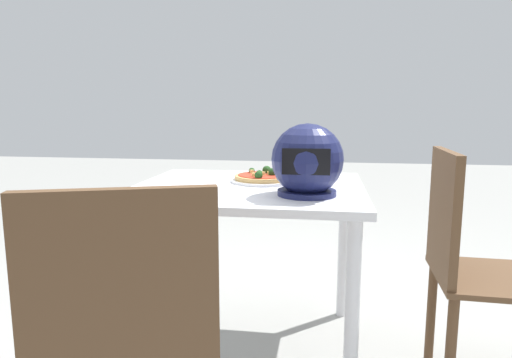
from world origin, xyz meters
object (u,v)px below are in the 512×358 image
(motorcycle_helmet, at_px, (307,161))
(chair_side, at_px, (468,259))
(pizza, at_px, (263,176))
(dining_table, at_px, (248,207))
(chair_far, at_px, (129,357))

(motorcycle_helmet, distance_m, chair_side, 0.68)
(pizza, xyz_separation_m, motorcycle_helmet, (-0.20, 0.28, 0.10))
(dining_table, xyz_separation_m, motorcycle_helmet, (-0.25, 0.18, 0.22))
(pizza, bearing_deg, chair_side, 161.02)
(motorcycle_helmet, xyz_separation_m, chair_side, (-0.59, -0.01, -0.35))
(chair_far, bearing_deg, pizza, -98.19)
(motorcycle_helmet, bearing_deg, dining_table, -35.54)
(motorcycle_helmet, relative_size, chair_far, 0.30)
(chair_side, distance_m, chair_far, 1.23)
(dining_table, height_order, chair_far, chair_far)
(dining_table, xyz_separation_m, chair_side, (-0.84, 0.17, -0.13))
(pizza, bearing_deg, chair_far, 81.81)
(chair_side, bearing_deg, chair_far, 40.17)
(dining_table, bearing_deg, pizza, -117.02)
(chair_side, height_order, chair_far, same)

